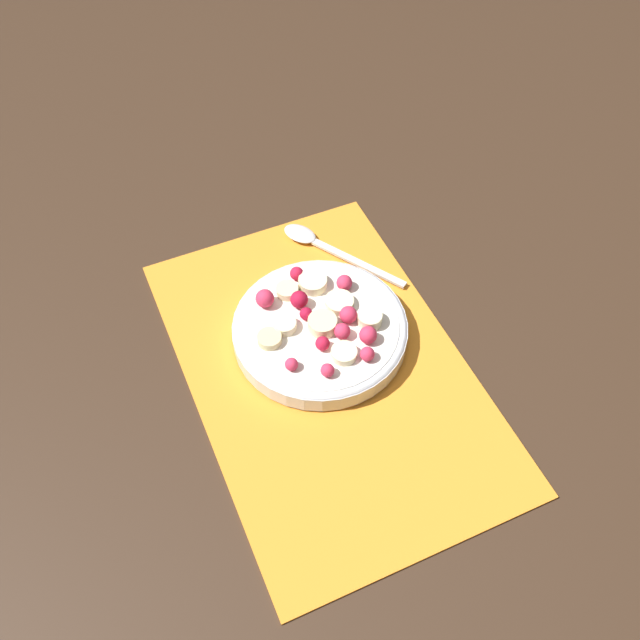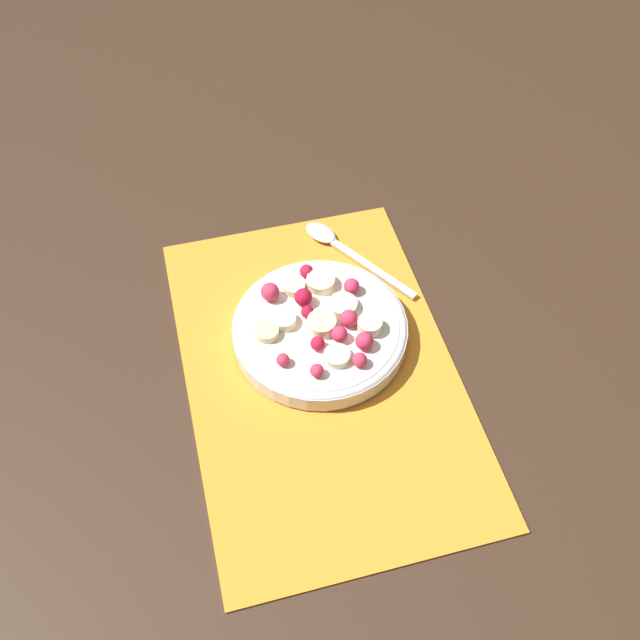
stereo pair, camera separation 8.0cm
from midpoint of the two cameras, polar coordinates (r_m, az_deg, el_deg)
ground_plane at (r=0.81m, az=2.85°, el=-4.28°), size 3.00×3.00×0.00m
placemat at (r=0.80m, az=2.86°, el=-4.17°), size 0.47×0.30×0.01m
fruit_bowl at (r=0.81m, az=2.83°, el=-0.82°), size 0.20×0.20×0.05m
spoon at (r=0.92m, az=3.89°, el=5.95°), size 0.16×0.11×0.01m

